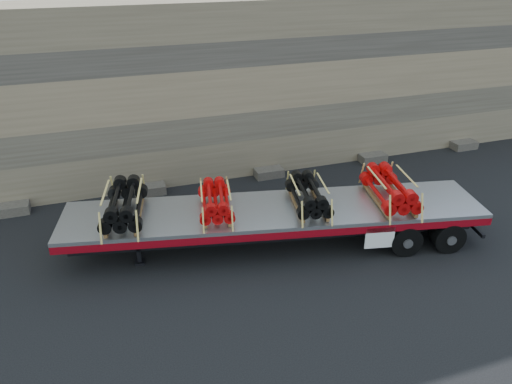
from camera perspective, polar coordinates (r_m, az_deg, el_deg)
The scene contains 7 objects.
ground at distance 16.70m, azimuth 0.60°, elevation -5.52°, with size 120.00×120.00×0.00m, color black.
rock_wall at distance 21.09m, azimuth -5.37°, elevation 11.68°, with size 44.00×3.00×7.00m, color #7A6B54.
trailer at distance 16.17m, azimuth 2.13°, elevation -3.95°, with size 13.30×2.56×1.33m, color #AFB1B7, non-canonical shape.
bundle_front at distance 15.63m, azimuth -14.85°, elevation -1.44°, with size 1.23×2.46×0.87m, color black, non-canonical shape.
bundle_midfront at distance 15.50m, azimuth -4.63°, elevation -1.10°, with size 1.03×2.06×0.73m, color red, non-canonical shape.
bundle_midrear at distance 15.86m, azimuth 5.99°, elevation -0.40°, with size 1.10×2.20×0.78m, color black, non-canonical shape.
bundle_rear at distance 16.62m, azimuth 15.05°, elevation 0.28°, with size 1.23×2.45×0.87m, color red, non-canonical shape.
Camera 1 is at (-4.75, -13.34, 8.86)m, focal length 35.00 mm.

